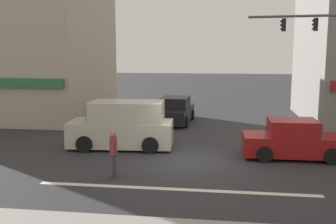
# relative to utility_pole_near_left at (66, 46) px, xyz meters

# --- Properties ---
(ground_plane) EXTENTS (120.00, 120.00, 0.00)m
(ground_plane) POSITION_rel_utility_pole_near_left_xyz_m (7.31, -5.96, -4.58)
(ground_plane) COLOR #2B2B2D
(lane_marking_stripe) EXTENTS (9.00, 0.24, 0.01)m
(lane_marking_stripe) POSITION_rel_utility_pole_near_left_xyz_m (7.31, -9.46, -4.58)
(lane_marking_stripe) COLOR silver
(lane_marking_stripe) RESTS_ON ground
(building_left_block) EXTENTS (10.85, 9.83, 10.10)m
(building_left_block) POSITION_rel_utility_pole_near_left_xyz_m (-4.86, 3.69, 0.47)
(building_left_block) COLOR tan
(building_left_block) RESTS_ON ground
(utility_pole_near_left) EXTENTS (1.40, 0.22, 8.86)m
(utility_pole_near_left) POSITION_rel_utility_pole_near_left_xyz_m (0.00, 0.00, 0.00)
(utility_pole_near_left) COLOR brown
(utility_pole_near_left) RESTS_ON ground
(traffic_light_mast) EXTENTS (4.86, 0.75, 6.20)m
(traffic_light_mast) POSITION_rel_utility_pole_near_left_xyz_m (13.70, -1.75, -0.41)
(traffic_light_mast) COLOR #47474C
(traffic_light_mast) RESTS_ON ground
(sedan_parked_curbside) EXTENTS (4.12, 1.91, 1.58)m
(sedan_parked_curbside) POSITION_rel_utility_pole_near_left_xyz_m (11.65, -5.11, -3.87)
(sedan_parked_curbside) COLOR maroon
(sedan_parked_curbside) RESTS_ON ground
(van_approaching_near) EXTENTS (4.71, 2.27, 2.11)m
(van_approaching_near) POSITION_rel_utility_pole_near_left_xyz_m (4.34, -4.44, -3.58)
(van_approaching_near) COLOR #B7B29E
(van_approaching_near) RESTS_ON ground
(sedan_waiting_far) EXTENTS (2.08, 4.20, 1.58)m
(sedan_waiting_far) POSITION_rel_utility_pole_near_left_xyz_m (5.95, 2.03, -3.87)
(sedan_waiting_far) COLOR black
(sedan_waiting_far) RESTS_ON ground
(pedestrian_mid_crossing) EXTENTS (0.28, 0.56, 1.67)m
(pedestrian_mid_crossing) POSITION_rel_utility_pole_near_left_xyz_m (5.07, -8.59, -3.63)
(pedestrian_mid_crossing) COLOR #333338
(pedestrian_mid_crossing) RESTS_ON ground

